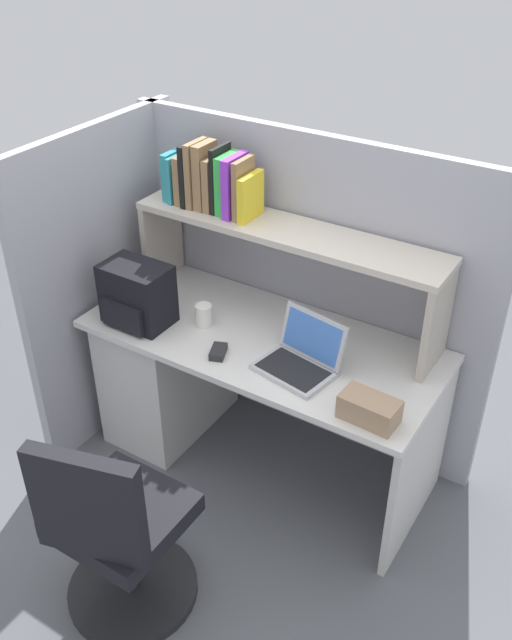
% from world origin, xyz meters
% --- Properties ---
extents(ground_plane, '(8.00, 8.00, 0.00)m').
position_xyz_m(ground_plane, '(0.00, 0.00, 0.00)').
color(ground_plane, '#595B60').
extents(desk, '(1.60, 0.70, 0.73)m').
position_xyz_m(desk, '(-0.39, 0.00, 0.40)').
color(desk, silver).
rests_on(desk, ground_plane).
extents(cubicle_partition_rear, '(1.84, 0.05, 1.55)m').
position_xyz_m(cubicle_partition_rear, '(0.00, 0.38, 0.78)').
color(cubicle_partition_rear, '#9E9EA8').
rests_on(cubicle_partition_rear, ground_plane).
extents(cubicle_partition_left, '(0.05, 1.06, 1.55)m').
position_xyz_m(cubicle_partition_left, '(-0.85, -0.05, 0.78)').
color(cubicle_partition_left, '#9E9EA8').
rests_on(cubicle_partition_left, ground_plane).
extents(overhead_hutch, '(1.44, 0.28, 0.45)m').
position_xyz_m(overhead_hutch, '(0.00, 0.20, 1.08)').
color(overhead_hutch, '#B3A99C').
rests_on(overhead_hutch, desk).
extents(reference_books_on_shelf, '(0.45, 0.18, 0.30)m').
position_xyz_m(reference_books_on_shelf, '(-0.39, 0.20, 1.31)').
color(reference_books_on_shelf, teal).
rests_on(reference_books_on_shelf, overhead_hutch).
extents(laptop, '(0.35, 0.31, 0.22)m').
position_xyz_m(laptop, '(0.25, -0.10, 0.78)').
color(laptop, '#B7BABF').
rests_on(laptop, desk).
extents(backpack, '(0.30, 0.23, 0.28)m').
position_xyz_m(backpack, '(-0.54, -0.18, 0.87)').
color(backpack, black).
rests_on(backpack, desk).
extents(computer_mouse, '(0.09, 0.12, 0.03)m').
position_xyz_m(computer_mouse, '(-0.09, -0.21, 0.75)').
color(computer_mouse, '#262628').
rests_on(computer_mouse, desk).
extents(paper_cup, '(0.08, 0.08, 0.10)m').
position_xyz_m(paper_cup, '(-0.28, -0.05, 0.78)').
color(paper_cup, white).
rests_on(paper_cup, desk).
extents(tissue_box, '(0.23, 0.13, 0.10)m').
position_xyz_m(tissue_box, '(0.62, -0.25, 0.78)').
color(tissue_box, '#9E7F60').
rests_on(tissue_box, desk).
extents(office_chair, '(0.52, 0.53, 0.93)m').
position_xyz_m(office_chair, '(-0.02, -0.98, 0.39)').
color(office_chair, black).
rests_on(office_chair, ground_plane).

